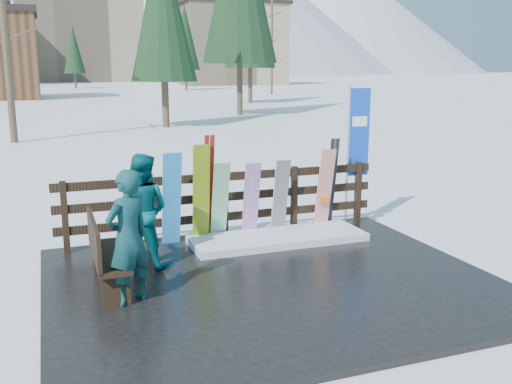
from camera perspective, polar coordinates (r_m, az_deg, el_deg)
name	(u,v)px	position (r m, az deg, el deg)	size (l,w,h in m)	color
ground	(272,285)	(7.97, 1.64, -9.26)	(700.00, 700.00, 0.00)	white
deck	(272,282)	(7.96, 1.64, -9.00)	(6.00, 5.00, 0.08)	black
fence	(225,199)	(9.74, -3.16, -0.73)	(5.60, 0.10, 1.15)	black
snow_patch	(278,238)	(9.59, 2.22, -4.62)	(2.94, 1.00, 0.12)	white
bench	(103,252)	(7.67, -15.01, -5.85)	(0.41, 1.50, 0.97)	black
snowboard_0	(172,199)	(9.28, -8.44, -0.73)	(0.30, 0.03, 1.60)	#2F98F3
snowboard_1	(220,202)	(9.49, -3.62, -0.96)	(0.27, 0.03, 1.40)	silver
snowboard_2	(201,194)	(9.37, -5.51, -0.21)	(0.28, 0.03, 1.67)	#D4FF10
snowboard_3	(251,200)	(9.66, -0.49, -0.84)	(0.27, 0.03, 1.33)	silver
snowboard_4	(280,197)	(9.85, 2.45, -0.52)	(0.26, 0.03, 1.36)	black
snowboard_5	(324,190)	(10.19, 6.85, 0.23)	(0.28, 0.03, 1.50)	silver
ski_pair_a	(208,188)	(9.46, -4.79, 0.36)	(0.16, 0.30, 1.80)	maroon
ski_pair_b	(331,184)	(10.31, 7.52, 0.85)	(0.17, 0.26, 1.65)	black
rental_flag	(356,138)	(10.64, 10.00, 5.39)	(0.45, 0.04, 2.60)	silver
person_front	(128,237)	(7.10, -12.68, -4.45)	(0.61, 0.40, 1.68)	#125D4D
person_back	(142,211)	(8.40, -11.33, -1.83)	(0.81, 0.63, 1.67)	#055862
resort_buildings	(59,33)	(122.54, -19.12, 14.82)	(73.00, 87.60, 22.60)	tan
trees	(114,37)	(55.51, -14.00, 14.82)	(42.03, 68.73, 13.03)	#382B1E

